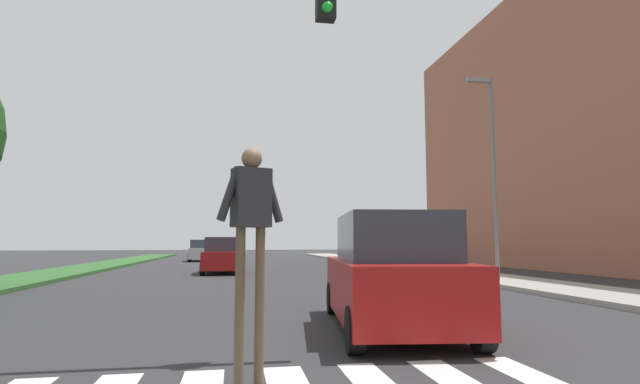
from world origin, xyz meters
The scene contains 9 objects.
ground_plane centered at (0.00, 30.00, 0.00)m, with size 140.00×140.00×0.00m, color #2D2D30.
median_strip centered at (-8.49, 28.00, 0.07)m, with size 2.89×64.00×0.15m, color #2D5B28.
sidewalk_right centered at (9.33, 28.00, 0.07)m, with size 3.00×64.00×0.15m, color #9E9991.
street_lamp_right centered at (8.74, 18.75, 4.59)m, with size 1.02×0.24×7.50m.
pedestrian_performer centered at (-0.42, 7.63, 1.66)m, with size 0.73×0.36×2.49m.
suv_crossing centered at (2.11, 10.64, 0.93)m, with size 2.47×4.80×1.97m.
sedan_midblock centered at (-1.16, 26.61, 0.80)m, with size 1.82×4.28×1.74m.
sedan_distant centered at (-3.19, 42.23, 0.79)m, with size 2.15×4.66×1.69m.
sedan_far_horizon centered at (-3.66, 57.00, 0.76)m, with size 2.15×4.22×1.63m.
Camera 1 is at (-0.59, 2.54, 1.49)m, focal length 27.05 mm.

